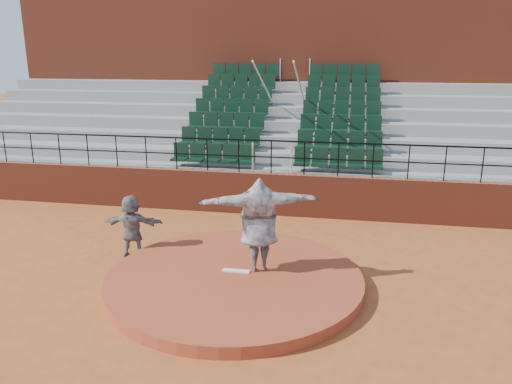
# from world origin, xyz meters

# --- Properties ---
(ground) EXTENTS (90.00, 90.00, 0.00)m
(ground) POSITION_xyz_m (0.00, 0.00, 0.00)
(ground) COLOR #A35224
(ground) RESTS_ON ground
(pitchers_mound) EXTENTS (5.50, 5.50, 0.25)m
(pitchers_mound) POSITION_xyz_m (0.00, 0.00, 0.12)
(pitchers_mound) COLOR #A34124
(pitchers_mound) RESTS_ON ground
(pitching_rubber) EXTENTS (0.60, 0.15, 0.03)m
(pitching_rubber) POSITION_xyz_m (0.00, 0.15, 0.27)
(pitching_rubber) COLOR white
(pitching_rubber) RESTS_ON pitchers_mound
(boundary_wall) EXTENTS (24.00, 0.30, 1.30)m
(boundary_wall) POSITION_xyz_m (0.00, 5.00, 0.65)
(boundary_wall) COLOR maroon
(boundary_wall) RESTS_ON ground
(wall_railing) EXTENTS (24.04, 0.05, 1.03)m
(wall_railing) POSITION_xyz_m (0.00, 5.00, 2.03)
(wall_railing) COLOR black
(wall_railing) RESTS_ON boundary_wall
(seating_deck) EXTENTS (24.00, 5.97, 4.63)m
(seating_deck) POSITION_xyz_m (0.00, 8.65, 1.43)
(seating_deck) COLOR gray
(seating_deck) RESTS_ON ground
(press_box_facade) EXTENTS (24.00, 3.00, 7.10)m
(press_box_facade) POSITION_xyz_m (0.00, 12.60, 3.55)
(press_box_facade) COLOR maroon
(press_box_facade) RESTS_ON ground
(pitcher) EXTENTS (2.64, 1.44, 2.07)m
(pitcher) POSITION_xyz_m (0.46, 0.37, 1.29)
(pitcher) COLOR black
(pitcher) RESTS_ON pitchers_mound
(fielder) EXTENTS (1.49, 0.61, 1.56)m
(fielder) POSITION_xyz_m (-2.82, 1.13, 0.78)
(fielder) COLOR black
(fielder) RESTS_ON ground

